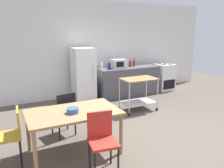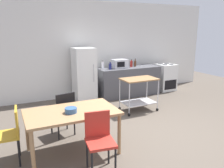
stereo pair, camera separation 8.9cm
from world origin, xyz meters
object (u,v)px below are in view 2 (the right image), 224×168
chair_mustard (10,132)px  bottle_olive_oil (103,66)px  bottle_soda (110,66)px  fruit_bowl (71,110)px  chair_black (64,111)px  refrigerator (84,75)px  microwave (120,64)px  stove_oven (165,77)px  bottle_vinegar (131,64)px  kitchen_cart (139,89)px  dining_table (72,115)px  bottle_hot_sauce (135,63)px  chair_red (99,138)px

chair_mustard → bottle_olive_oil: size_ratio=3.58×
bottle_soda → fruit_bowl: bearing=-126.4°
fruit_bowl → chair_black: bearing=85.8°
chair_mustard → bottle_soda: size_ratio=3.90×
refrigerator → microwave: (1.14, -0.05, 0.25)m
stove_oven → bottle_olive_oil: 2.38m
bottle_vinegar → microwave: bearing=179.4°
kitchen_cart → microwave: size_ratio=1.98×
dining_table → chair_mustard: bearing=173.2°
kitchen_cart → bottle_vinegar: bearing=67.4°
chair_mustard → stove_oven: (5.00, 2.54, -0.07)m
chair_black → bottle_olive_oil: size_ratio=3.58×
bottle_hot_sauce → bottle_vinegar: bearing=-170.5°
chair_red → bottle_soda: bearing=70.3°
bottle_soda → microwave: size_ratio=0.50×
chair_black → bottle_hot_sauce: bearing=-156.3°
bottle_olive_oil → chair_red: bearing=-114.1°
kitchen_cart → microwave: (0.16, 1.40, 0.46)m
chair_mustard → refrigerator: size_ratio=0.57×
chair_mustard → kitchen_cart: chair_mustard is taller
bottle_soda → fruit_bowl: (-1.93, -2.62, -0.20)m
dining_table → fruit_bowl: 0.15m
dining_table → kitchen_cart: kitchen_cart is taller
fruit_bowl → bottle_soda: bearing=53.6°
refrigerator → bottle_vinegar: refrigerator is taller
bottle_soda → microwave: 0.41m
refrigerator → chair_mustard: bearing=-128.8°
bottle_olive_oil → microwave: bearing=-2.4°
chair_mustard → kitchen_cart: size_ratio=0.98×
kitchen_cart → bottle_hot_sauce: bearing=62.5°
chair_black → bottle_hot_sauce: 3.51m
kitchen_cart → bottle_olive_oil: bottle_olive_oil is taller
chair_red → refrigerator: size_ratio=0.57×
bottle_olive_oil → microwave: 0.56m
bottle_soda → bottle_vinegar: (0.80, 0.13, 0.00)m
kitchen_cart → bottle_hot_sauce: bottle_hot_sauce is taller
bottle_vinegar → dining_table: bearing=-135.2°
chair_red → refrigerator: (0.93, 3.39, 0.26)m
chair_red → stove_oven: size_ratio=0.97×
chair_mustard → refrigerator: refrigerator is taller
chair_mustard → microwave: (3.24, 2.57, 0.51)m
kitchen_cart → chair_mustard: bearing=-159.1°
chair_mustard → dining_table: bearing=86.7°
chair_black → stove_oven: 4.47m
chair_mustard → microwave: microwave is taller
bottle_soda → microwave: (0.38, 0.14, 0.04)m
bottle_olive_oil → microwave: microwave is taller
stove_oven → microwave: bearing=178.9°
refrigerator → chair_red: bearing=-105.3°
bottle_vinegar → fruit_bowl: bottle_vinegar is taller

